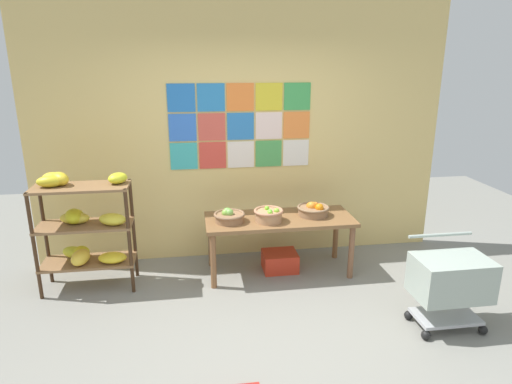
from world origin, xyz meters
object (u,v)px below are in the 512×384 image
Objects in this scene: produce_crate_under_table at (280,261)px; fruit_basket_centre at (313,210)px; shopping_cart at (450,280)px; fruit_basket_right at (269,215)px; display_table at (279,224)px; banana_shelf_unit at (82,223)px; fruit_basket_left at (229,216)px.

fruit_basket_centre is at bearing -2.44° from produce_crate_under_table.
fruit_basket_right is at bearing 146.35° from shopping_cart.
fruit_basket_right is at bearing -145.41° from display_table.
fruit_basket_right is (1.87, -0.05, 0.01)m from banana_shelf_unit.
banana_shelf_unit is 0.77× the size of display_table.
banana_shelf_unit is 3.52× the size of fruit_basket_centre.
produce_crate_under_table is (0.56, 0.08, -0.59)m from fruit_basket_left.
fruit_basket_right is at bearing -139.95° from produce_crate_under_table.
banana_shelf_unit is at bearing -177.80° from produce_crate_under_table.
fruit_basket_centre is at bearing 4.08° from fruit_basket_left.
fruit_basket_centre is 1.55m from shopping_cart.
banana_shelf_unit is 1.87m from fruit_basket_right.
fruit_basket_right is 0.39× the size of shopping_cart.
fruit_basket_left is (1.46, -0.00, -0.01)m from banana_shelf_unit.
fruit_basket_right is 0.82× the size of produce_crate_under_table.
banana_shelf_unit reaches higher than fruit_basket_centre.
fruit_basket_centre is (2.38, 0.06, -0.00)m from banana_shelf_unit.
display_table is 4.57× the size of fruit_basket_centre.
banana_shelf_unit reaches higher than shopping_cart.
banana_shelf_unit reaches higher than produce_crate_under_table.
fruit_basket_centre is 0.92× the size of produce_crate_under_table.
fruit_basket_left reaches higher than display_table.
fruit_basket_right reaches higher than fruit_basket_centre.
shopping_cart is (1.37, -1.16, -0.26)m from fruit_basket_right.
banana_shelf_unit is at bearing 166.12° from shopping_cart.
display_table is 0.40m from fruit_basket_centre.
banana_shelf_unit is 1.54× the size of shopping_cart.
shopping_cart is (1.21, -1.29, 0.34)m from produce_crate_under_table.
produce_crate_under_table is at bearing 61.33° from display_table.
shopping_cart is at bearing -34.22° from fruit_basket_left.
display_table is 1.76m from shopping_cart.
display_table is at bearing -118.67° from produce_crate_under_table.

